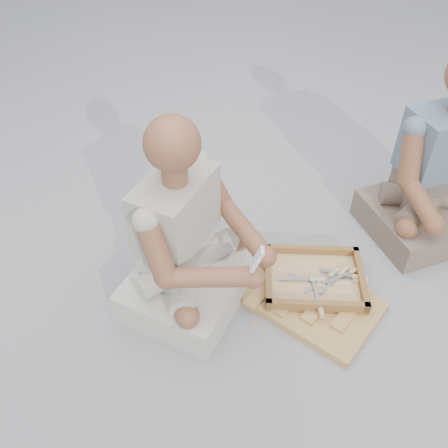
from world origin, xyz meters
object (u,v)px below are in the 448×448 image
(tool_tray, at_px, (314,279))
(companion, at_px, (440,178))
(carved_panel, at_px, (309,301))
(craftsman, at_px, (188,245))

(tool_tray, height_order, companion, companion)
(carved_panel, xyz_separation_m, craftsman, (-0.54, -0.10, 0.29))
(craftsman, xyz_separation_m, companion, (1.01, 0.81, 0.01))
(tool_tray, height_order, craftsman, craftsman)
(carved_panel, height_order, tool_tray, tool_tray)
(carved_panel, distance_m, tool_tray, 0.11)
(carved_panel, relative_size, tool_tray, 1.11)
(companion, bearing_deg, tool_tray, 13.19)
(craftsman, bearing_deg, carved_panel, 108.97)
(tool_tray, relative_size, companion, 0.55)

